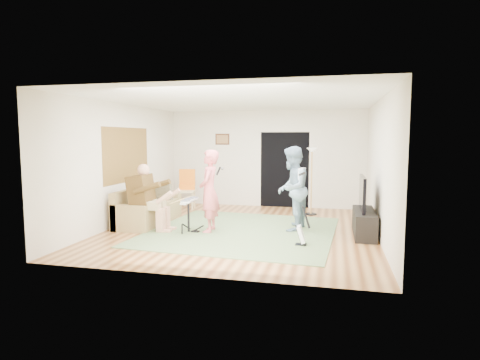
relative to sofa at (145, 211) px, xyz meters
name	(u,v)px	position (x,y,z in m)	size (l,w,h in m)	color
floor	(241,229)	(2.29, -0.14, -0.27)	(6.00, 6.00, 0.00)	brown
walls	(241,166)	(2.29, -0.14, 1.08)	(5.50, 6.00, 2.70)	beige
ceiling	(242,101)	(2.29, -0.14, 2.43)	(6.00, 6.00, 0.00)	white
window_blinds	(127,155)	(-0.46, 0.06, 1.28)	(2.05, 2.05, 0.00)	brown
doorway	(285,170)	(2.84, 2.85, 0.78)	(2.10, 2.10, 0.00)	black
picture_frame	(222,139)	(1.04, 2.85, 1.63)	(0.42, 0.03, 0.32)	#3F2314
area_rug	(242,231)	(2.34, -0.32, -0.26)	(3.71, 3.78, 0.02)	#567144
sofa	(145,211)	(0.00, 0.00, 0.00)	(0.81, 1.97, 0.80)	olive
drummer	(149,205)	(0.42, -0.65, 0.28)	(0.91, 0.51, 1.40)	#4C3515
drum_kit	(189,217)	(1.29, -0.65, 0.04)	(0.39, 0.69, 0.71)	black
singer	(209,191)	(1.69, -0.50, 0.58)	(0.62, 0.41, 1.70)	#D85E62
microphone	(219,171)	(1.89, -0.50, 1.00)	(0.06, 0.06, 0.24)	black
guitarist	(292,189)	(3.33, 0.04, 0.62)	(0.86, 0.67, 1.76)	#6F8DA2
guitar_held	(302,174)	(3.53, 0.04, 0.93)	(0.12, 0.60, 0.26)	white
guitar_spare	(302,234)	(3.63, -1.15, -0.06)	(0.26, 0.24, 0.73)	black
torchiere_lamp	(312,169)	(3.63, 1.88, 0.89)	(0.30, 0.30, 1.69)	black
dining_chair	(187,195)	(0.26, 1.99, 0.12)	(0.54, 0.56, 1.07)	beige
tv_cabinet	(364,223)	(4.79, -0.09, -0.02)	(0.40, 1.40, 0.50)	black
television	(362,193)	(4.74, -0.09, 0.58)	(0.06, 1.12, 0.67)	black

